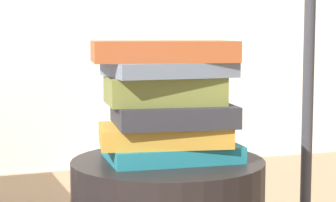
{
  "coord_description": "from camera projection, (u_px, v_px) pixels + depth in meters",
  "views": [
    {
      "loc": [
        -0.41,
        -1.26,
        0.72
      ],
      "look_at": [
        0.0,
        0.0,
        0.57
      ],
      "focal_mm": 66.84,
      "sensor_mm": 36.0,
      "label": 1
    }
  ],
  "objects": [
    {
      "name": "book_teal",
      "position": [
        171.0,
        151.0,
        1.36
      ],
      "size": [
        0.28,
        0.21,
        0.04
      ],
      "primitive_type": "cube",
      "rotation": [
        0.0,
        0.0,
        -0.04
      ],
      "color": "#1E727F",
      "rests_on": "side_table"
    },
    {
      "name": "book_charcoal",
      "position": [
        173.0,
        114.0,
        1.34
      ],
      "size": [
        0.27,
        0.23,
        0.04
      ],
      "primitive_type": "cube",
      "rotation": [
        0.0,
        0.0,
        -0.12
      ],
      "color": "#28282D",
      "rests_on": "book_ochre"
    },
    {
      "name": "book_slate",
      "position": [
        168.0,
        69.0,
        1.32
      ],
      "size": [
        0.26,
        0.19,
        0.03
      ],
      "primitive_type": "cube",
      "rotation": [
        0.0,
        0.0,
        0.02
      ],
      "color": "slate",
      "rests_on": "book_olive"
    },
    {
      "name": "book_olive",
      "position": [
        164.0,
        90.0,
        1.34
      ],
      "size": [
        0.26,
        0.19,
        0.06
      ],
      "primitive_type": "cube",
      "rotation": [
        0.0,
        0.0,
        -0.11
      ],
      "color": "olive",
      "rests_on": "book_charcoal"
    },
    {
      "name": "book_rust",
      "position": [
        163.0,
        51.0,
        1.32
      ],
      "size": [
        0.32,
        0.22,
        0.04
      ],
      "primitive_type": "cube",
      "rotation": [
        0.0,
        0.0,
        -0.15
      ],
      "color": "#994723",
      "rests_on": "book_slate"
    },
    {
      "name": "book_ochre",
      "position": [
        164.0,
        135.0,
        1.33
      ],
      "size": [
        0.29,
        0.2,
        0.04
      ],
      "primitive_type": "cube",
      "rotation": [
        0.0,
        0.0,
        -0.17
      ],
      "color": "#B7842D",
      "rests_on": "book_teal"
    }
  ]
}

